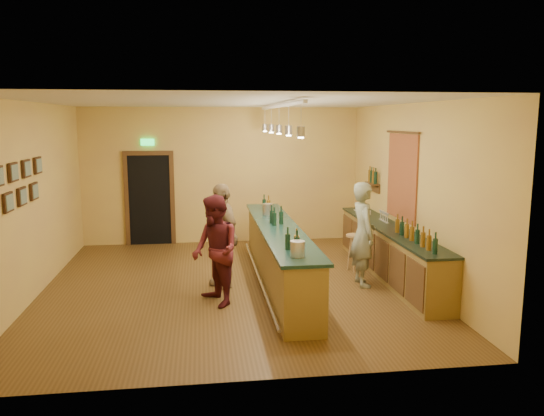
{
  "coord_description": "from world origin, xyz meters",
  "views": [
    {
      "loc": [
        -0.5,
        -9.05,
        2.9
      ],
      "look_at": [
        0.75,
        0.2,
        1.35
      ],
      "focal_mm": 35.0,
      "sensor_mm": 36.0,
      "label": 1
    }
  ],
  "objects": [
    {
      "name": "bartender",
      "position": [
        2.3,
        -0.25,
        0.92
      ],
      "size": [
        0.46,
        0.69,
        1.84
      ],
      "primitive_type": "imported",
      "rotation": [
        0.0,
        0.0,
        1.6
      ],
      "color": "gray",
      "rests_on": "floor"
    },
    {
      "name": "pendant_track",
      "position": [
        0.84,
        -0.0,
        2.98
      ],
      "size": [
        0.11,
        4.6,
        0.5
      ],
      "color": "silver",
      "rests_on": "ceiling"
    },
    {
      "name": "bar_stool",
      "position": [
        2.42,
        0.61,
        0.58
      ],
      "size": [
        0.35,
        0.35,
        0.73
      ],
      "rotation": [
        0.0,
        0.0,
        -0.2
      ],
      "color": "tan",
      "rests_on": "floor"
    },
    {
      "name": "wall_front",
      "position": [
        0.0,
        -3.5,
        1.6
      ],
      "size": [
        6.5,
        0.02,
        3.2
      ],
      "primitive_type": "cube",
      "color": "#E2C254",
      "rests_on": "floor"
    },
    {
      "name": "ceiling",
      "position": [
        0.0,
        0.0,
        3.2
      ],
      "size": [
        6.5,
        7.0,
        0.02
      ],
      "primitive_type": "cube",
      "color": "silver",
      "rests_on": "wall_back"
    },
    {
      "name": "wall_right",
      "position": [
        3.25,
        0.0,
        1.6
      ],
      "size": [
        0.02,
        7.0,
        3.2
      ],
      "primitive_type": "cube",
      "color": "#E2C254",
      "rests_on": "floor"
    },
    {
      "name": "tasting_bar",
      "position": [
        0.84,
        -0.0,
        0.61
      ],
      "size": [
        0.74,
        5.1,
        1.38
      ],
      "color": "olive",
      "rests_on": "floor"
    },
    {
      "name": "tapestry",
      "position": [
        3.23,
        0.4,
        1.85
      ],
      "size": [
        0.03,
        1.4,
        1.6
      ],
      "primitive_type": "cube",
      "color": "maroon",
      "rests_on": "wall_right"
    },
    {
      "name": "doorway",
      "position": [
        -1.7,
        3.47,
        1.13
      ],
      "size": [
        1.15,
        0.09,
        2.48
      ],
      "color": "black",
      "rests_on": "wall_back"
    },
    {
      "name": "bottle_shelf",
      "position": [
        3.17,
        1.9,
        1.67
      ],
      "size": [
        0.17,
        0.55,
        0.54
      ],
      "color": "#473315",
      "rests_on": "wall_right"
    },
    {
      "name": "wall_back",
      "position": [
        0.0,
        3.5,
        1.6
      ],
      "size": [
        6.5,
        0.02,
        3.2
      ],
      "primitive_type": "cube",
      "color": "#E2C254",
      "rests_on": "floor"
    },
    {
      "name": "wall_left",
      "position": [
        -3.25,
        0.0,
        1.6
      ],
      "size": [
        0.02,
        7.0,
        3.2
      ],
      "primitive_type": "cube",
      "color": "#E2C254",
      "rests_on": "floor"
    },
    {
      "name": "customer_b",
      "position": [
        -0.16,
        0.02,
        0.91
      ],
      "size": [
        0.81,
        1.16,
        1.83
      ],
      "primitive_type": "imported",
      "rotation": [
        0.0,
        0.0,
        -1.19
      ],
      "color": "#997A51",
      "rests_on": "floor"
    },
    {
      "name": "back_counter",
      "position": [
        2.97,
        0.18,
        0.49
      ],
      "size": [
        0.6,
        4.55,
        1.27
      ],
      "color": "olive",
      "rests_on": "floor"
    },
    {
      "name": "floor",
      "position": [
        0.0,
        0.0,
        0.0
      ],
      "size": [
        7.0,
        7.0,
        0.0
      ],
      "primitive_type": "plane",
      "color": "#513617",
      "rests_on": "ground"
    },
    {
      "name": "picture_grid",
      "position": [
        -3.21,
        -0.75,
        1.95
      ],
      "size": [
        0.06,
        2.2,
        0.7
      ],
      "primitive_type": null,
      "color": "#382111",
      "rests_on": "wall_left"
    },
    {
      "name": "customer_a",
      "position": [
        -0.3,
        -0.92,
        0.88
      ],
      "size": [
        0.94,
        1.04,
        1.76
      ],
      "primitive_type": "imported",
      "rotation": [
        0.0,
        0.0,
        -1.18
      ],
      "color": "#59191E",
      "rests_on": "floor"
    }
  ]
}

